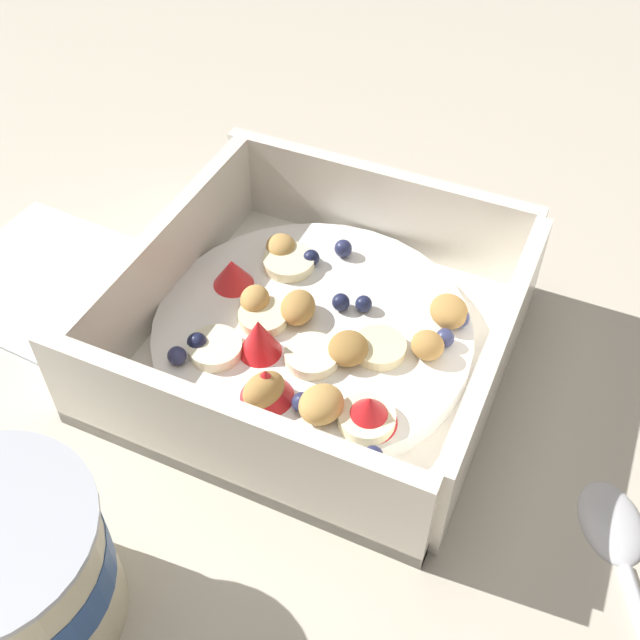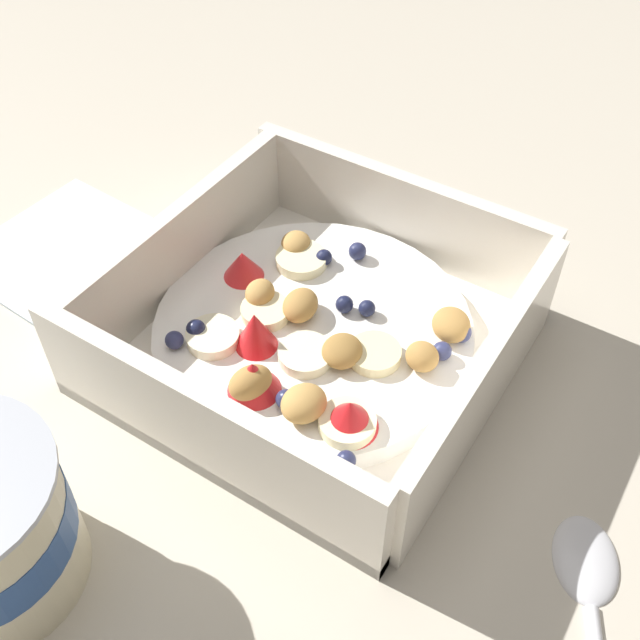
{
  "view_description": "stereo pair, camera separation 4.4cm",
  "coord_description": "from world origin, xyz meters",
  "views": [
    {
      "loc": [
        -0.13,
        0.29,
        0.35
      ],
      "look_at": [
        -0.0,
        0.01,
        0.03
      ],
      "focal_mm": 42.79,
      "sensor_mm": 36.0,
      "label": 1
    },
    {
      "loc": [
        -0.17,
        0.27,
        0.35
      ],
      "look_at": [
        -0.0,
        0.01,
        0.03
      ],
      "focal_mm": 42.79,
      "sensor_mm": 36.0,
      "label": 2
    }
  ],
  "objects": [
    {
      "name": "spoon",
      "position": [
        -0.2,
        0.08,
        0.0
      ],
      "size": [
        0.09,
        0.16,
        0.01
      ],
      "color": "silver",
      "rests_on": "ground"
    },
    {
      "name": "fruit_bowl",
      "position": [
        -0.01,
        0.01,
        0.02
      ],
      "size": [
        0.21,
        0.21,
        0.07
      ],
      "color": "white",
      "rests_on": "ground"
    },
    {
      "name": "folded_napkin",
      "position": [
        0.19,
        0.03,
        0.0
      ],
      "size": [
        0.13,
        0.13,
        0.01
      ],
      "primitive_type": "cube",
      "rotation": [
        0.0,
        0.0,
        -0.06
      ],
      "color": "silver",
      "rests_on": "ground"
    },
    {
      "name": "ground_plane",
      "position": [
        0.0,
        0.0,
        0.0
      ],
      "size": [
        2.4,
        2.4,
        0.0
      ],
      "primitive_type": "plane",
      "color": "beige"
    }
  ]
}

